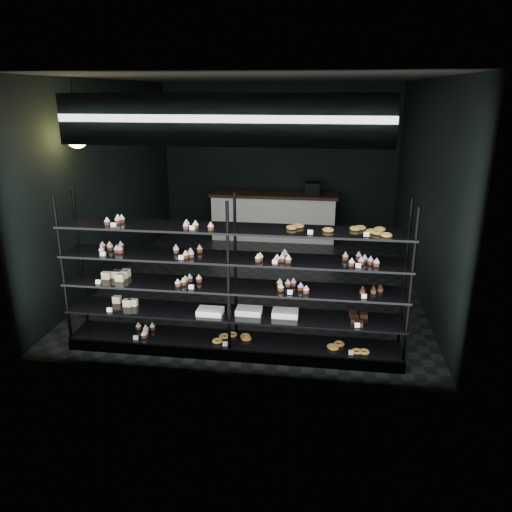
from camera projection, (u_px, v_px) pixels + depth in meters
name	position (u px, v px, depth m)	size (l,w,h in m)	color
room	(261.00, 185.00, 7.88)	(5.01, 6.01, 3.20)	black
display_shelf	(231.00, 304.00, 5.88)	(4.00, 0.50, 1.91)	black
signage	(221.00, 120.00, 4.77)	(3.30, 0.05, 0.50)	#0B1338
pendant_lamp	(77.00, 137.00, 6.45)	(0.29, 0.29, 0.87)	black
service_counter	(274.00, 216.00, 10.58)	(2.67, 0.65, 1.23)	white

